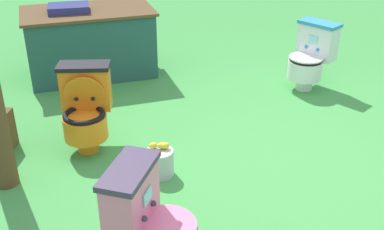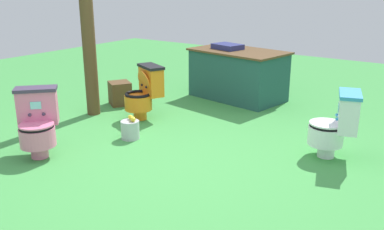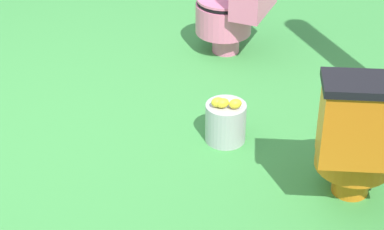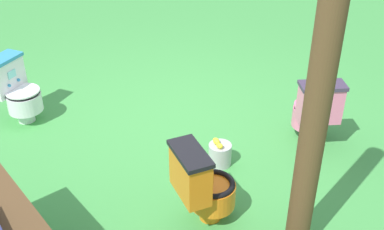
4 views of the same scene
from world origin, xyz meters
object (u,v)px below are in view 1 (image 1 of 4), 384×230
toilet_pink (150,223)px  toilet_orange (86,108)px  toilet_white (311,56)px  lemon_bucket (160,162)px  vendor_table (90,42)px

toilet_pink → toilet_orange: 1.62m
toilet_white → toilet_orange: bearing=75.4°
toilet_pink → lemon_bucket: 1.06m
toilet_orange → toilet_white: bearing=-152.3°
toilet_orange → lemon_bucket: size_ratio=2.63×
toilet_orange → toilet_white: same height
toilet_pink → lemon_bucket: (0.46, 0.93, -0.25)m
lemon_bucket → toilet_pink: bearing=-116.1°
toilet_orange → vendor_table: 1.72m
vendor_table → toilet_pink: bearing=-100.4°
toilet_white → vendor_table: size_ratio=0.46×
lemon_bucket → toilet_orange: bearing=118.5°
vendor_table → lemon_bucket: size_ratio=5.71×
toilet_orange → lemon_bucket: bearing=143.0°
lemon_bucket → toilet_white: bearing=21.1°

